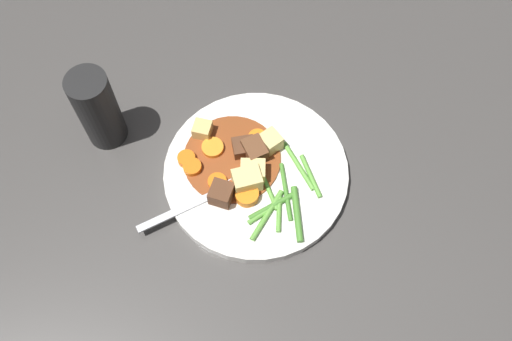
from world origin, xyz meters
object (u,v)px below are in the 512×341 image
meat_chunk_1 (255,151)px  pepper_mill (98,109)px  carrot_slice_1 (257,139)px  carrot_slice_2 (192,167)px  carrot_slice_5 (187,159)px  meat_chunk_2 (221,194)px  fork (203,200)px  potato_chunk_3 (245,179)px  potato_chunk_0 (202,130)px  potato_chunk_1 (252,171)px  carrot_slice_0 (247,195)px  dinner_plate (256,173)px  potato_chunk_2 (273,143)px  carrot_slice_4 (217,182)px  carrot_slice_3 (213,148)px  meat_chunk_0 (244,148)px

meat_chunk_1 → pepper_mill: size_ratio=0.26×
carrot_slice_1 → carrot_slice_2: 0.10m
carrot_slice_5 → meat_chunk_2: size_ratio=0.84×
carrot_slice_1 → fork: size_ratio=0.17×
potato_chunk_3 → potato_chunk_0: bearing=-24.2°
pepper_mill → potato_chunk_1: bearing=-171.6°
carrot_slice_0 → carrot_slice_2: carrot_slice_0 is taller
dinner_plate → carrot_slice_2: carrot_slice_2 is taller
dinner_plate → potato_chunk_2: potato_chunk_2 is taller
carrot_slice_4 → potato_chunk_1: bearing=-136.5°
carrot_slice_3 → meat_chunk_0: meat_chunk_0 is taller
potato_chunk_0 → potato_chunk_2: (-0.10, -0.03, 0.00)m
carrot_slice_4 → potato_chunk_0: size_ratio=1.06×
meat_chunk_2 → potato_chunk_1: bearing=-111.7°
potato_chunk_3 → meat_chunk_2: potato_chunk_3 is taller
carrot_slice_5 → meat_chunk_0: size_ratio=0.82×
carrot_slice_0 → carrot_slice_3: bearing=-27.9°
potato_chunk_3 → fork: potato_chunk_3 is taller
carrot_slice_1 → carrot_slice_4: carrot_slice_1 is taller
potato_chunk_2 → meat_chunk_1: (0.02, 0.02, 0.00)m
carrot_slice_3 → potato_chunk_0: 0.03m
potato_chunk_0 → potato_chunk_1: bearing=165.4°
carrot_slice_5 → potato_chunk_1: potato_chunk_1 is taller
meat_chunk_2 → fork: (0.02, 0.02, -0.01)m
meat_chunk_2 → fork: 0.03m
carrot_slice_5 → pepper_mill: pepper_mill is taller
carrot_slice_2 → potato_chunk_0: potato_chunk_0 is taller
potato_chunk_3 → carrot_slice_1: bearing=-76.2°
potato_chunk_0 → meat_chunk_0: size_ratio=0.80×
carrot_slice_2 → carrot_slice_4: carrot_slice_2 is taller
potato_chunk_2 → meat_chunk_1: 0.03m
meat_chunk_1 → carrot_slice_3: bearing=19.5°
potato_chunk_3 → meat_chunk_0: bearing=-59.9°
carrot_slice_4 → potato_chunk_3: bearing=-153.4°
carrot_slice_1 → potato_chunk_0: bearing=19.9°
potato_chunk_2 → meat_chunk_2: bearing=76.4°
potato_chunk_3 → potato_chunk_1: bearing=-95.7°
potato_chunk_1 → fork: 0.08m
carrot_slice_5 → meat_chunk_0: bearing=-140.8°
potato_chunk_0 → meat_chunk_1: (-0.08, -0.00, 0.00)m
carrot_slice_5 → meat_chunk_2: 0.07m
potato_chunk_2 → potato_chunk_0: bearing=16.4°
meat_chunk_2 → potato_chunk_3: bearing=-118.8°
meat_chunk_0 → carrot_slice_3: bearing=25.7°
potato_chunk_3 → pepper_mill: pepper_mill is taller
potato_chunk_1 → meat_chunk_2: (0.02, 0.05, 0.00)m
potato_chunk_1 → meat_chunk_1: meat_chunk_1 is taller
carrot_slice_4 → potato_chunk_3: 0.04m
carrot_slice_0 → carrot_slice_2: bearing=-0.8°
dinner_plate → carrot_slice_0: (-0.01, 0.04, 0.01)m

